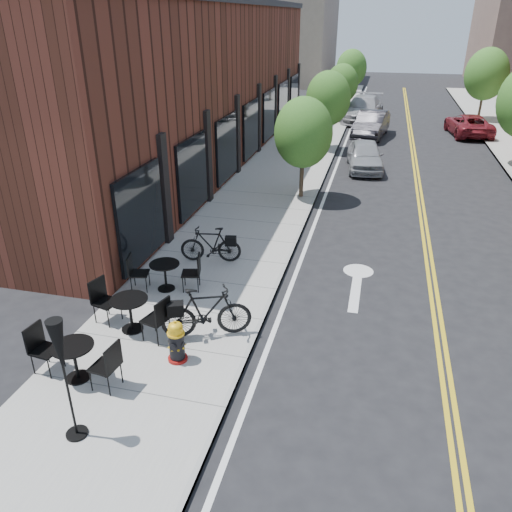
% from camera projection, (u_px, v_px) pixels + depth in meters
% --- Properties ---
extents(ground, '(120.00, 120.00, 0.00)m').
position_uv_depth(ground, '(264.00, 324.00, 11.75)').
color(ground, black).
rests_on(ground, ground).
extents(sidewalk_near, '(4.00, 70.00, 0.12)m').
position_uv_depth(sidewalk_near, '(272.00, 187.00, 20.90)').
color(sidewalk_near, '#9E9B93').
rests_on(sidewalk_near, ground).
extents(building_near, '(5.00, 28.00, 7.00)m').
position_uv_depth(building_near, '(199.00, 86.00, 23.87)').
color(building_near, '#442116').
rests_on(building_near, ground).
extents(bg_building_left, '(8.00, 14.00, 10.00)m').
position_uv_depth(bg_building_left, '(293.00, 32.00, 53.26)').
color(bg_building_left, '#726656').
rests_on(bg_building_left, ground).
extents(tree_near_a, '(2.20, 2.20, 3.81)m').
position_uv_depth(tree_near_a, '(303.00, 133.00, 18.61)').
color(tree_near_a, '#382B1E').
rests_on(tree_near_a, sidewalk_near).
extents(tree_near_b, '(2.30, 2.30, 3.98)m').
position_uv_depth(tree_near_b, '(328.00, 99.00, 25.55)').
color(tree_near_b, '#382B1E').
rests_on(tree_near_b, sidewalk_near).
extents(tree_near_c, '(2.10, 2.10, 3.67)m').
position_uv_depth(tree_near_c, '(342.00, 84.00, 32.62)').
color(tree_near_c, '#382B1E').
rests_on(tree_near_c, sidewalk_near).
extents(tree_near_d, '(2.40, 2.40, 4.11)m').
position_uv_depth(tree_near_d, '(351.00, 68.00, 39.50)').
color(tree_near_d, '#382B1E').
rests_on(tree_near_d, sidewalk_near).
extents(tree_far_c, '(2.80, 2.80, 4.62)m').
position_uv_depth(tree_far_c, '(486.00, 74.00, 33.02)').
color(tree_far_c, '#382B1E').
rests_on(tree_far_c, sidewalk_far).
extents(fire_hydrant, '(0.48, 0.48, 0.94)m').
position_uv_depth(fire_hydrant, '(176.00, 342.00, 10.15)').
color(fire_hydrant, maroon).
rests_on(fire_hydrant, sidewalk_near).
extents(bicycle_left, '(1.81, 0.80, 1.05)m').
position_uv_depth(bicycle_left, '(211.00, 244.00, 14.27)').
color(bicycle_left, black).
rests_on(bicycle_left, sidewalk_near).
extents(bicycle_right, '(2.06, 1.27, 1.20)m').
position_uv_depth(bicycle_right, '(206.00, 312.00, 10.87)').
color(bicycle_right, black).
rests_on(bicycle_right, sidewalk_near).
extents(bistro_set_a, '(1.91, 0.90, 1.01)m').
position_uv_depth(bistro_set_a, '(74.00, 357.00, 9.59)').
color(bistro_set_a, black).
rests_on(bistro_set_a, sidewalk_near).
extents(bistro_set_b, '(1.99, 1.03, 1.05)m').
position_uv_depth(bistro_set_b, '(130.00, 310.00, 11.10)').
color(bistro_set_b, black).
rests_on(bistro_set_b, sidewalk_near).
extents(bistro_set_c, '(1.83, 0.94, 0.96)m').
position_uv_depth(bistro_set_c, '(165.00, 272.00, 12.80)').
color(bistro_set_c, black).
rests_on(bistro_set_c, sidewalk_near).
extents(patio_umbrella, '(0.37, 0.37, 2.29)m').
position_uv_depth(patio_umbrella, '(61.00, 356.00, 7.78)').
color(patio_umbrella, black).
rests_on(patio_umbrella, sidewalk_near).
extents(parked_car_a, '(2.00, 4.02, 1.32)m').
position_uv_depth(parked_car_a, '(365.00, 155.00, 23.29)').
color(parked_car_a, '#93969B').
rests_on(parked_car_a, ground).
extents(parked_car_b, '(2.17, 4.70, 1.49)m').
position_uv_depth(parked_car_b, '(371.00, 124.00, 29.53)').
color(parked_car_b, black).
rests_on(parked_car_b, ground).
extents(parked_car_c, '(2.80, 5.84, 1.64)m').
position_uv_depth(parked_car_c, '(363.00, 109.00, 33.96)').
color(parked_car_c, '#A5A4A9').
rests_on(parked_car_c, ground).
extents(parked_car_far, '(2.66, 4.78, 1.27)m').
position_uv_depth(parked_car_far, '(468.00, 125.00, 29.98)').
color(parked_car_far, maroon).
rests_on(parked_car_far, ground).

